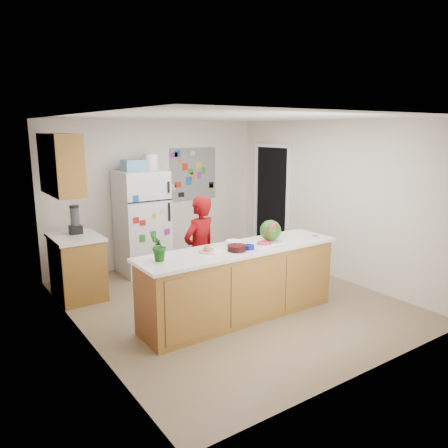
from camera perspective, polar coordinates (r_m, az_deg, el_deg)
floor at (r=6.20m, az=0.79°, el=-10.11°), size 4.00×4.50×0.02m
wall_back at (r=7.77m, az=-8.87°, el=3.97°), size 4.00×0.02×2.50m
wall_left at (r=4.98m, az=-18.42°, el=-1.12°), size 0.02×4.50×2.50m
wall_right at (r=7.17m, az=14.07°, el=3.07°), size 0.02×4.50×2.50m
ceiling at (r=5.74m, az=0.86°, el=13.87°), size 4.00×4.50×0.02m
doorway at (r=8.21m, az=6.31°, el=2.86°), size 0.03×0.85×2.04m
peninsula_base at (r=5.55m, az=2.10°, el=-7.87°), size 2.60×0.62×0.88m
peninsula_top at (r=5.41m, az=2.14°, el=-3.29°), size 2.68×0.70×0.04m
side_counter_base at (r=6.53m, az=-18.59°, el=-5.49°), size 0.60×0.80×0.86m
side_counter_top at (r=6.41m, az=-18.87°, el=-1.65°), size 0.64×0.84×0.04m
upper_cabinets at (r=6.18m, az=-20.56°, el=7.32°), size 0.35×1.00×0.80m
refrigerator at (r=7.31m, az=-10.64°, el=0.21°), size 0.75×0.70×1.70m
fridge_top_bin at (r=7.14m, az=-11.68°, el=7.52°), size 0.35×0.28×0.18m
photo_collage at (r=8.06m, az=-4.03°, el=6.54°), size 0.95×0.01×0.95m
person at (r=5.89m, az=-3.18°, el=-3.52°), size 0.62×0.49×1.50m
blender_appliance at (r=6.50m, az=-18.88°, el=0.43°), size 0.12×0.12×0.38m
cutting_board at (r=5.65m, az=5.72°, el=-2.38°), size 0.43×0.33×0.01m
watermelon at (r=5.67m, az=6.09°, el=-0.85°), size 0.27×0.27×0.27m
watermelon_slice at (r=5.55m, az=5.23°, el=-2.47°), size 0.18×0.18×0.02m
cherry_bowl at (r=5.25m, az=1.69°, el=-3.15°), size 0.25×0.25×0.07m
white_bowl at (r=5.50m, az=1.23°, el=-2.48°), size 0.24×0.24×0.06m
cobalt_bowl at (r=5.33m, az=3.25°, el=-3.02°), size 0.18×0.18×0.05m
plate at (r=5.21m, az=-2.04°, el=-3.58°), size 0.24×0.24×0.02m
paper_towel at (r=5.20m, az=-1.10°, el=-3.59°), size 0.19×0.17×0.02m
keys at (r=6.10m, az=11.83°, el=-1.49°), size 0.09×0.04×0.01m
potted_plant at (r=4.85m, az=-8.67°, el=-2.87°), size 0.22×0.20×0.35m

